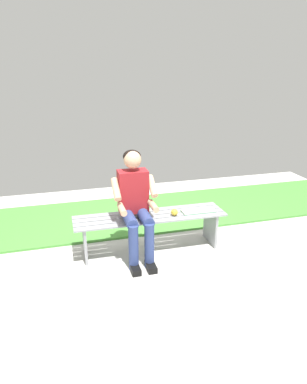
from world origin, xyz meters
name	(u,v)px	position (x,y,z in m)	size (l,w,h in m)	color
ground_plane	(51,321)	(1.19, 1.00, -0.02)	(10.00, 7.00, 0.04)	beige
grass_strip	(132,214)	(0.00, -1.10, 0.01)	(9.00, 1.47, 0.03)	#478C38
bench_near	(150,223)	(0.00, 0.00, 0.36)	(1.83, 0.45, 0.46)	gray
person_seated	(135,202)	(0.20, 0.10, 0.70)	(0.50, 0.69, 1.27)	maroon
apple	(174,212)	(-0.28, 0.08, 0.51)	(0.08, 0.08, 0.08)	gold
book_open	(198,211)	(-0.60, 0.05, 0.47)	(0.41, 0.16, 0.02)	white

